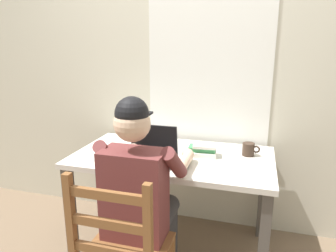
{
  "coord_description": "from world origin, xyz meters",
  "views": [
    {
      "loc": [
        0.53,
        -1.97,
        1.48
      ],
      "look_at": [
        -0.02,
        -0.05,
        0.95
      ],
      "focal_mm": 33.19,
      "sensor_mm": 36.0,
      "label": 1
    }
  ],
  "objects_px": {
    "coffee_mug_dark": "(249,149)",
    "book_stack_main": "(203,150)",
    "coffee_mug_white": "(141,142)",
    "computer_mouse": "(185,164)",
    "seated_person": "(141,190)",
    "laptop": "(150,154)",
    "desk": "(172,168)"
  },
  "relations": [
    {
      "from": "computer_mouse",
      "to": "coffee_mug_dark",
      "type": "distance_m",
      "value": 0.5
    },
    {
      "from": "coffee_mug_dark",
      "to": "laptop",
      "type": "bearing_deg",
      "value": -154.27
    },
    {
      "from": "coffee_mug_dark",
      "to": "book_stack_main",
      "type": "bearing_deg",
      "value": -163.77
    },
    {
      "from": "computer_mouse",
      "to": "coffee_mug_dark",
      "type": "bearing_deg",
      "value": 40.12
    },
    {
      "from": "laptop",
      "to": "book_stack_main",
      "type": "xyz_separation_m",
      "value": [
        0.31,
        0.21,
        -0.02
      ]
    },
    {
      "from": "laptop",
      "to": "coffee_mug_white",
      "type": "distance_m",
      "value": 0.3
    },
    {
      "from": "desk",
      "to": "laptop",
      "type": "xyz_separation_m",
      "value": [
        -0.11,
        -0.16,
        0.15
      ]
    },
    {
      "from": "laptop",
      "to": "book_stack_main",
      "type": "distance_m",
      "value": 0.38
    },
    {
      "from": "laptop",
      "to": "coffee_mug_dark",
      "type": "distance_m",
      "value": 0.69
    },
    {
      "from": "laptop",
      "to": "book_stack_main",
      "type": "relative_size",
      "value": 1.65
    },
    {
      "from": "desk",
      "to": "book_stack_main",
      "type": "distance_m",
      "value": 0.25
    },
    {
      "from": "desk",
      "to": "computer_mouse",
      "type": "distance_m",
      "value": 0.25
    },
    {
      "from": "coffee_mug_white",
      "to": "coffee_mug_dark",
      "type": "height_order",
      "value": "coffee_mug_dark"
    },
    {
      "from": "computer_mouse",
      "to": "book_stack_main",
      "type": "relative_size",
      "value": 0.5
    },
    {
      "from": "computer_mouse",
      "to": "laptop",
      "type": "bearing_deg",
      "value": 175.05
    },
    {
      "from": "seated_person",
      "to": "coffee_mug_white",
      "type": "distance_m",
      "value": 0.59
    },
    {
      "from": "coffee_mug_white",
      "to": "desk",
      "type": "bearing_deg",
      "value": -18.93
    },
    {
      "from": "desk",
      "to": "computer_mouse",
      "type": "bearing_deg",
      "value": -54.71
    },
    {
      "from": "desk",
      "to": "seated_person",
      "type": "bearing_deg",
      "value": -97.76
    },
    {
      "from": "laptop",
      "to": "coffee_mug_dark",
      "type": "relative_size",
      "value": 2.74
    },
    {
      "from": "computer_mouse",
      "to": "book_stack_main",
      "type": "distance_m",
      "value": 0.24
    },
    {
      "from": "seated_person",
      "to": "computer_mouse",
      "type": "bearing_deg",
      "value": 54.55
    },
    {
      "from": "seated_person",
      "to": "coffee_mug_white",
      "type": "relative_size",
      "value": 10.13
    },
    {
      "from": "seated_person",
      "to": "coffee_mug_dark",
      "type": "xyz_separation_m",
      "value": [
        0.57,
        0.59,
        0.1
      ]
    },
    {
      "from": "coffee_mug_white",
      "to": "computer_mouse",
      "type": "bearing_deg",
      "value": -34.54
    },
    {
      "from": "seated_person",
      "to": "coffee_mug_dark",
      "type": "height_order",
      "value": "seated_person"
    },
    {
      "from": "coffee_mug_dark",
      "to": "book_stack_main",
      "type": "xyz_separation_m",
      "value": [
        -0.3,
        -0.09,
        -0.01
      ]
    },
    {
      "from": "desk",
      "to": "coffee_mug_dark",
      "type": "distance_m",
      "value": 0.54
    },
    {
      "from": "computer_mouse",
      "to": "coffee_mug_dark",
      "type": "xyz_separation_m",
      "value": [
        0.38,
        0.32,
        0.03
      ]
    },
    {
      "from": "desk",
      "to": "coffee_mug_dark",
      "type": "bearing_deg",
      "value": 14.93
    },
    {
      "from": "coffee_mug_white",
      "to": "book_stack_main",
      "type": "height_order",
      "value": "coffee_mug_white"
    },
    {
      "from": "seated_person",
      "to": "desk",
      "type": "bearing_deg",
      "value": 82.24
    }
  ]
}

